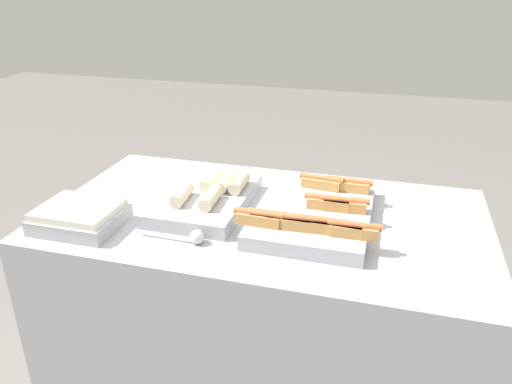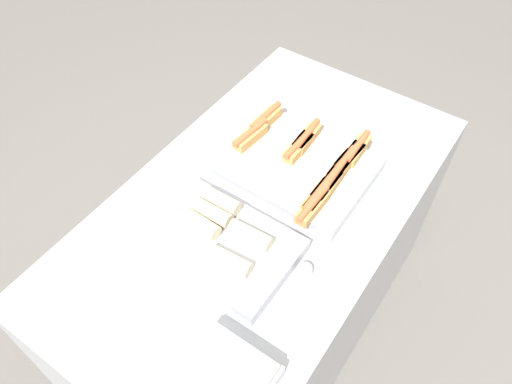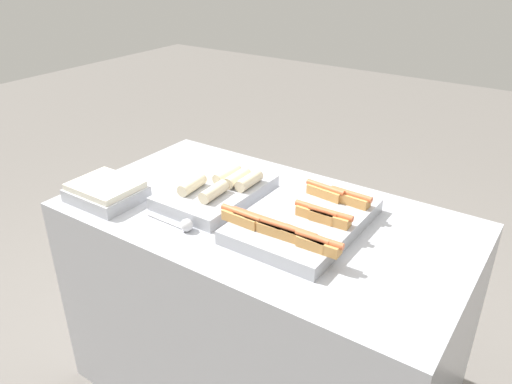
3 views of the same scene
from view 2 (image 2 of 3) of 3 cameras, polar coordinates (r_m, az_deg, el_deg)
ground_plane at (r=2.40m, az=0.46°, el=-14.58°), size 12.00×12.00×0.00m
counter at (r=2.00m, az=0.55°, el=-9.12°), size 1.51×0.84×0.90m
tray_hotdogs at (r=1.69m, az=4.58°, el=3.30°), size 0.46×0.53×0.10m
tray_wraps at (r=1.50m, az=-4.14°, el=-5.60°), size 0.30×0.45×0.10m
serving_spoon_near at (r=1.45m, az=5.30°, el=-9.29°), size 0.21×0.05×0.05m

